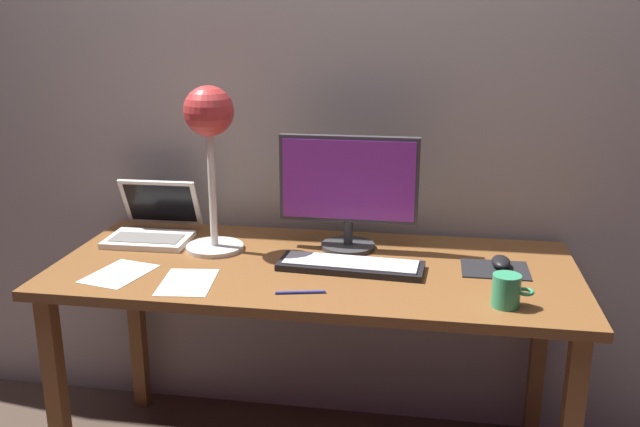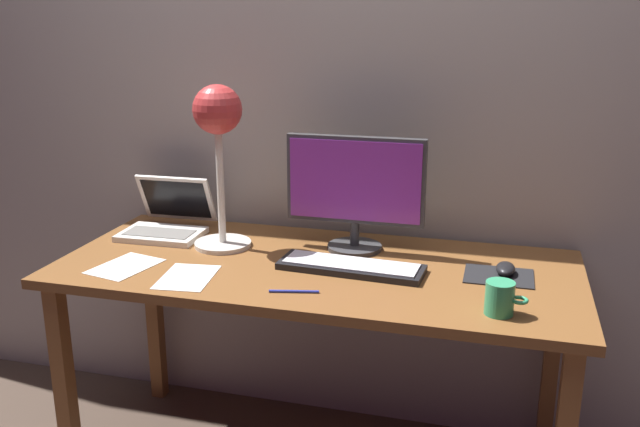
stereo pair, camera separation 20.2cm
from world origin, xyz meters
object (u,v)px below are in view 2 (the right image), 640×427
laptop (169,217)px  coffee_mug (500,298)px  monitor (355,188)px  keyboard_main (351,267)px  pen (293,291)px  desk_lamp (218,129)px  mouse (506,269)px

laptop → coffee_mug: laptop is taller
laptop → coffee_mug: 1.22m
monitor → keyboard_main: 0.28m
coffee_mug → pen: 0.56m
monitor → laptop: monitor is taller
keyboard_main → desk_lamp: desk_lamp is taller
desk_lamp → coffee_mug: (0.90, -0.31, -0.35)m
monitor → pen: size_ratio=3.21×
mouse → coffee_mug: 0.29m
monitor → keyboard_main: monitor is taller
desk_lamp → keyboard_main: bearing=-13.1°
monitor → keyboard_main: size_ratio=1.00×
mouse → coffee_mug: coffee_mug is taller
desk_lamp → mouse: desk_lamp is taller
pen → mouse: bearing=27.4°
laptop → desk_lamp: desk_lamp is taller
keyboard_main → laptop: size_ratio=1.59×
laptop → pen: 0.72m
mouse → pen: mouse is taller
monitor → pen: (-0.09, -0.40, -0.21)m
desk_lamp → mouse: 0.99m
keyboard_main → pen: 0.24m
monitor → mouse: size_ratio=4.69×
laptop → desk_lamp: 0.43m
keyboard_main → mouse: bearing=10.5°
monitor → desk_lamp: 0.48m
monitor → laptop: bearing=179.0°
desk_lamp → monitor: bearing=10.9°
laptop → pen: laptop is taller
keyboard_main → coffee_mug: bearing=-25.1°
keyboard_main → mouse: mouse is taller
laptop → mouse: (1.16, -0.12, -0.04)m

